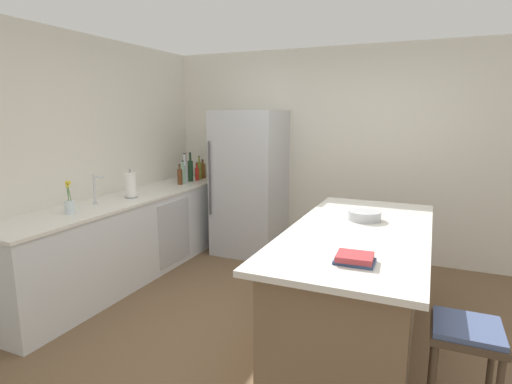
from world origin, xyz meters
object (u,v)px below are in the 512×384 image
(refrigerator, at_px, (250,183))
(wine_bottle, at_px, (191,170))
(flower_vase, at_px, (69,204))
(syrup_bottle, at_px, (180,176))
(kitchen_island, at_px, (356,286))
(olive_oil_bottle, at_px, (199,170))
(cookbook_stack, at_px, (355,259))
(gin_bottle, at_px, (183,174))
(bar_stool, at_px, (465,347))
(mixing_bowl, at_px, (364,215))
(paper_towel_roll, at_px, (131,185))
(whiskey_bottle, at_px, (203,171))
(soda_bottle, at_px, (185,171))
(sink_faucet, at_px, (95,189))
(hot_sauce_bottle, at_px, (197,173))

(refrigerator, bearing_deg, wine_bottle, -172.70)
(flower_vase, bearing_deg, syrup_bottle, 88.84)
(kitchen_island, distance_m, olive_oil_bottle, 3.07)
(wine_bottle, xyz_separation_m, cookbook_stack, (2.59, -2.27, -0.10))
(gin_bottle, bearing_deg, bar_stool, -33.95)
(wine_bottle, xyz_separation_m, mixing_bowl, (2.48, -1.23, -0.09))
(refrigerator, distance_m, paper_towel_roll, 1.54)
(whiskey_bottle, distance_m, soda_bottle, 0.40)
(kitchen_island, relative_size, soda_bottle, 5.88)
(paper_towel_roll, xyz_separation_m, cookbook_stack, (2.58, -1.08, -0.09))
(sink_faucet, xyz_separation_m, olive_oil_bottle, (0.12, 1.78, -0.03))
(bar_stool, height_order, mixing_bowl, mixing_bowl)
(paper_towel_roll, bearing_deg, bar_stool, -19.75)
(sink_faucet, xyz_separation_m, cookbook_stack, (2.69, -0.68, -0.11))
(paper_towel_roll, xyz_separation_m, hot_sauce_bottle, (0.04, 1.28, -0.04))
(wine_bottle, bearing_deg, cookbook_stack, -41.28)
(refrigerator, bearing_deg, paper_towel_roll, -122.17)
(bar_stool, relative_size, gin_bottle, 2.34)
(flower_vase, bearing_deg, kitchen_island, 10.16)
(refrigerator, height_order, wine_bottle, refrigerator)
(soda_bottle, relative_size, syrup_bottle, 1.46)
(kitchen_island, xyz_separation_m, olive_oil_bottle, (-2.47, 1.73, 0.56))
(refrigerator, xyz_separation_m, whiskey_bottle, (-0.81, 0.19, 0.09))
(sink_faucet, bearing_deg, cookbook_stack, -14.22)
(flower_vase, height_order, soda_bottle, soda_bottle)
(soda_bottle, height_order, gin_bottle, soda_bottle)
(flower_vase, bearing_deg, paper_towel_roll, 88.54)
(refrigerator, bearing_deg, cookbook_stack, -53.45)
(olive_oil_bottle, bearing_deg, soda_bottle, -98.56)
(sink_faucet, distance_m, gin_bottle, 1.41)
(flower_vase, distance_m, syrup_bottle, 1.71)
(bar_stool, bearing_deg, gin_bottle, 146.05)
(refrigerator, relative_size, mixing_bowl, 6.68)
(soda_bottle, bearing_deg, gin_bottle, -73.77)
(bar_stool, bearing_deg, syrup_bottle, 147.14)
(olive_oil_bottle, bearing_deg, cookbook_stack, -43.79)
(whiskey_bottle, bearing_deg, paper_towel_roll, -90.33)
(flower_vase, relative_size, paper_towel_roll, 0.97)
(refrigerator, height_order, sink_faucet, refrigerator)
(cookbook_stack, relative_size, mixing_bowl, 0.84)
(flower_vase, relative_size, olive_oil_bottle, 0.95)
(paper_towel_roll, distance_m, mixing_bowl, 2.47)
(gin_bottle, bearing_deg, wine_bottle, 90.30)
(sink_faucet, bearing_deg, wine_bottle, 86.51)
(flower_vase, relative_size, gin_bottle, 1.02)
(paper_towel_roll, bearing_deg, hot_sauce_bottle, 88.36)
(kitchen_island, height_order, bar_stool, kitchen_island)
(soda_bottle, relative_size, gin_bottle, 1.29)
(hot_sauce_bottle, bearing_deg, soda_bottle, -109.61)
(paper_towel_roll, height_order, wine_bottle, wine_bottle)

